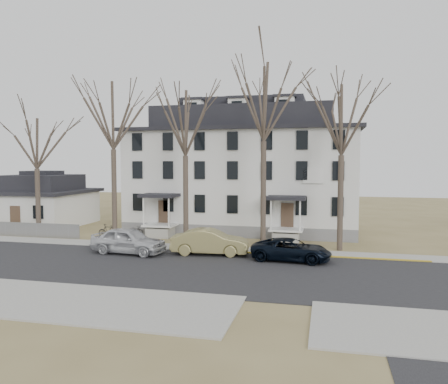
% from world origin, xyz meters
% --- Properties ---
extents(ground, '(120.00, 120.00, 0.00)m').
position_xyz_m(ground, '(0.00, 0.00, 0.00)').
color(ground, olive).
rests_on(ground, ground).
extents(main_road, '(120.00, 10.00, 0.04)m').
position_xyz_m(main_road, '(0.00, 2.00, 0.00)').
color(main_road, '#27272A').
rests_on(main_road, ground).
extents(far_sidewalk, '(120.00, 2.00, 0.08)m').
position_xyz_m(far_sidewalk, '(0.00, 8.00, 0.00)').
color(far_sidewalk, '#A09F97').
rests_on(far_sidewalk, ground).
extents(near_sidewalk_left, '(20.00, 5.00, 0.08)m').
position_xyz_m(near_sidewalk_left, '(-8.00, -5.00, 0.00)').
color(near_sidewalk_left, '#A09F97').
rests_on(near_sidewalk_left, ground).
extents(yellow_curb, '(14.00, 0.25, 0.06)m').
position_xyz_m(yellow_curb, '(5.00, 7.10, 0.00)').
color(yellow_curb, gold).
rests_on(yellow_curb, ground).
extents(boarding_house, '(20.80, 12.36, 12.05)m').
position_xyz_m(boarding_house, '(-2.00, 17.95, 5.38)').
color(boarding_house, slate).
rests_on(boarding_house, ground).
extents(small_house, '(8.70, 8.70, 5.00)m').
position_xyz_m(small_house, '(-22.00, 16.00, 2.25)').
color(small_house, silver).
rests_on(small_house, ground).
extents(fence, '(14.00, 0.06, 1.20)m').
position_xyz_m(fence, '(-21.00, 9.50, 0.00)').
color(fence, gray).
rests_on(fence, ground).
extents(tree_far_left, '(8.40, 8.40, 13.72)m').
position_xyz_m(tree_far_left, '(-11.00, 9.80, 10.34)').
color(tree_far_left, '#473B31').
rests_on(tree_far_left, ground).
extents(tree_mid_left, '(7.80, 7.80, 12.74)m').
position_xyz_m(tree_mid_left, '(-5.00, 9.80, 9.60)').
color(tree_mid_left, '#473B31').
rests_on(tree_mid_left, ground).
extents(tree_center, '(9.00, 9.00, 14.70)m').
position_xyz_m(tree_center, '(1.00, 9.80, 11.08)').
color(tree_center, '#473B31').
rests_on(tree_center, ground).
extents(tree_mid_right, '(7.80, 7.80, 12.74)m').
position_xyz_m(tree_mid_right, '(6.50, 9.80, 9.60)').
color(tree_mid_right, '#473B31').
rests_on(tree_mid_right, ground).
extents(tree_bungalow, '(6.60, 6.60, 10.78)m').
position_xyz_m(tree_bungalow, '(-18.00, 9.80, 8.12)').
color(tree_bungalow, '#473B31').
rests_on(tree_bungalow, ground).
extents(car_silver, '(5.40, 2.63, 1.77)m').
position_xyz_m(car_silver, '(-7.59, 5.16, 0.89)').
color(car_silver, silver).
rests_on(car_silver, ground).
extents(car_tan, '(5.35, 2.32, 1.71)m').
position_xyz_m(car_tan, '(-2.09, 6.16, 0.86)').
color(car_tan, '#92884F').
rests_on(car_tan, ground).
extents(car_navy, '(5.18, 2.70, 1.39)m').
position_xyz_m(car_navy, '(3.41, 5.54, 0.70)').
color(car_navy, black).
rests_on(car_navy, ground).
extents(bicycle_left, '(1.65, 0.89, 0.82)m').
position_xyz_m(bicycle_left, '(-10.35, 12.23, 0.41)').
color(bicycle_left, black).
rests_on(bicycle_left, ground).
extents(bicycle_right, '(1.87, 0.66, 1.11)m').
position_xyz_m(bicycle_right, '(-11.94, 10.44, 0.55)').
color(bicycle_right, black).
rests_on(bicycle_right, ground).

